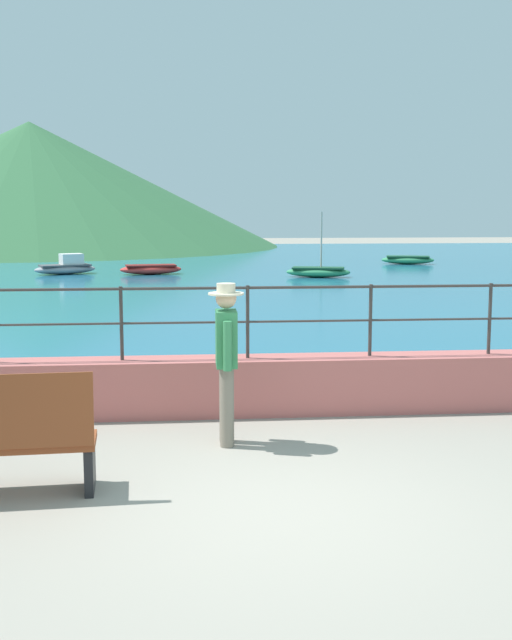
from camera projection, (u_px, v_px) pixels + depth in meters
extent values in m
plane|color=gray|center=(278.00, 509.00, 6.75)|extent=(120.00, 120.00, 0.00)
cube|color=#BC605B|center=(248.00, 386.00, 9.86)|extent=(20.00, 0.56, 0.70)
cylinder|color=#383330|center=(121.00, 323.00, 9.61)|extent=(0.04, 0.04, 0.90)
cylinder|color=#383330|center=(248.00, 322.00, 9.75)|extent=(0.04, 0.04, 0.90)
cylinder|color=#383330|center=(370.00, 320.00, 9.89)|extent=(0.04, 0.04, 0.90)
cylinder|color=#383330|center=(490.00, 319.00, 10.02)|extent=(0.04, 0.04, 0.90)
cylinder|color=#383330|center=(248.00, 288.00, 9.69)|extent=(18.40, 0.04, 0.04)
cylinder|color=#383330|center=(248.00, 322.00, 9.75)|extent=(18.40, 0.03, 0.03)
cube|color=#236B89|center=(203.00, 270.00, 32.23)|extent=(64.00, 44.32, 0.06)
cone|color=#33663D|center=(31.00, 185.00, 50.46)|extent=(31.67, 31.67, 7.90)
cube|color=black|center=(90.00, 467.00, 7.19)|extent=(0.11, 0.47, 0.43)
cylinder|color=slate|center=(226.00, 403.00, 8.64)|extent=(0.15, 0.15, 0.86)
cylinder|color=slate|center=(227.00, 407.00, 8.46)|extent=(0.15, 0.15, 0.86)
cube|color=#337F4C|center=(226.00, 338.00, 8.45)|extent=(0.22, 0.36, 0.60)
cylinder|color=#337F4C|center=(225.00, 339.00, 8.69)|extent=(0.09, 0.09, 0.52)
cylinder|color=#337F4C|center=(227.00, 346.00, 8.22)|extent=(0.09, 0.09, 0.52)
sphere|color=beige|center=(226.00, 298.00, 8.39)|extent=(0.22, 0.22, 0.22)
cylinder|color=beige|center=(226.00, 294.00, 8.38)|extent=(0.38, 0.38, 0.02)
cylinder|color=beige|center=(226.00, 288.00, 8.37)|extent=(0.20, 0.20, 0.10)
ellipsoid|color=gray|center=(65.00, 269.00, 29.81)|extent=(2.47, 1.73, 0.36)
cube|color=#4D4D51|center=(65.00, 265.00, 29.79)|extent=(1.99, 1.42, 0.06)
cube|color=silver|center=(71.00, 259.00, 29.87)|extent=(0.98, 0.89, 0.40)
ellipsoid|color=#338C59|center=(408.00, 260.00, 35.10)|extent=(2.44, 1.40, 0.36)
cube|color=#1C4D31|center=(408.00, 257.00, 35.07)|extent=(1.97, 1.16, 0.06)
ellipsoid|color=#338C59|center=(318.00, 272.00, 28.49)|extent=(2.45, 1.43, 0.36)
cube|color=#1C4D31|center=(318.00, 268.00, 28.47)|extent=(1.97, 1.18, 0.06)
cylinder|color=#B2A899|center=(321.00, 240.00, 28.32)|extent=(0.06, 0.06, 1.98)
ellipsoid|color=red|center=(151.00, 269.00, 29.72)|extent=(2.41, 1.24, 0.36)
cube|color=maroon|center=(151.00, 265.00, 29.70)|extent=(1.94, 1.04, 0.06)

